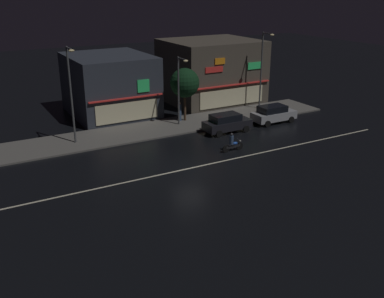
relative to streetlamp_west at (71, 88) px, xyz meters
The scene contains 14 objects.
ground_plane 11.63m from the streetlamp_west, 57.66° to the right, with size 140.00×140.00×0.00m, color black.
lane_divider_stripe 11.62m from the streetlamp_west, 57.66° to the right, with size 37.12×0.16×0.01m, color beige.
sidewalk_far 7.35m from the streetlamp_west, ahead, with size 39.07×4.96×0.14m, color #5B5954.
storefront_left_block 18.90m from the streetlamp_west, 22.59° to the left, with size 9.75×8.76×6.74m.
storefront_center_block 9.55m from the streetlamp_west, 52.73° to the left, with size 7.60×9.22×5.94m.
streetlamp_west is the anchor object (origin of this frame).
streetlamp_mid 9.84m from the streetlamp_west, ahead, with size 0.44×1.64×6.24m.
streetlamp_east 19.88m from the streetlamp_west, ahead, with size 0.44×1.64×7.83m.
pedestrian_on_sidewalk 11.17m from the streetlamp_west, ahead, with size 0.34×0.34×1.81m.
street_tree 11.04m from the streetlamp_west, ahead, with size 2.75×2.75×5.01m.
parked_car_near_kerb 13.59m from the streetlamp_west, 14.56° to the right, with size 4.30×1.98×1.67m.
parked_car_trailing 18.73m from the streetlamp_west, ahead, with size 4.30×1.98×1.67m.
motorcycle_opposite_lane 13.43m from the streetlamp_west, 36.25° to the right, with size 1.90×0.60×1.52m.
traffic_cone 14.04m from the streetlamp_west, 13.43° to the right, with size 0.36×0.36×0.55m, color orange.
Camera 1 is at (-14.19, -25.60, 12.36)m, focal length 41.46 mm.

